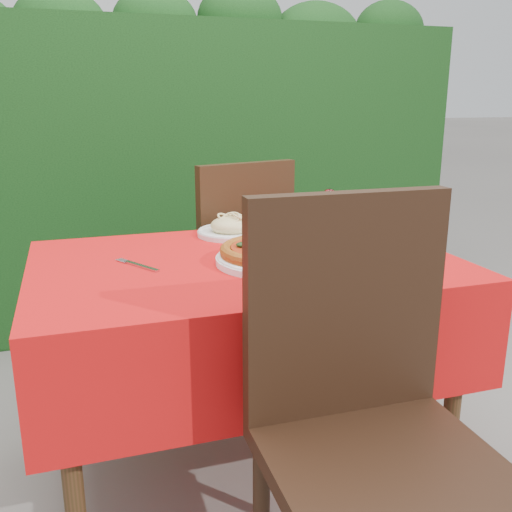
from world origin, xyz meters
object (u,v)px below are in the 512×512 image
object	(u,v)px
wine_glass	(329,202)
pasta_plate	(231,229)
fork	(142,266)
chair_far	(234,258)
pizza_plate	(275,253)
water_glass	(360,229)
chair_near	(366,406)

from	to	relation	value
wine_glass	pasta_plate	bearing A→B (deg)	170.24
fork	chair_far	bearing A→B (deg)	24.42
pizza_plate	wine_glass	xyz separation A→B (m)	(0.32, 0.32, 0.08)
water_glass	fork	xyz separation A→B (m)	(-0.75, -0.09, -0.04)
pasta_plate	fork	world-z (taller)	pasta_plate
chair_near	fork	size ratio (longest dim) A/B	5.18
wine_glass	fork	size ratio (longest dim) A/B	0.80
pizza_plate	water_glass	distance (m)	0.41
chair_near	pizza_plate	distance (m)	0.60
pizza_plate	pasta_plate	xyz separation A→B (m)	(-0.03, 0.38, -0.01)
water_glass	pizza_plate	bearing A→B (deg)	-155.58
water_glass	wine_glass	bearing A→B (deg)	107.46
water_glass	chair_near	bearing A→B (deg)	-116.55
chair_far	pizza_plate	xyz separation A→B (m)	(-0.08, -0.74, 0.22)
chair_near	pasta_plate	distance (m)	0.97
pizza_plate	wine_glass	size ratio (longest dim) A/B	2.64
chair_far	fork	xyz separation A→B (m)	(-0.46, -0.66, 0.19)
wine_glass	pizza_plate	bearing A→B (deg)	-135.28
chair_far	water_glass	size ratio (longest dim) A/B	10.69
pasta_plate	wine_glass	xyz separation A→B (m)	(0.35, -0.06, 0.09)
chair_near	pasta_plate	bearing A→B (deg)	92.62
chair_near	fork	bearing A→B (deg)	121.36
chair_far	wine_glass	distance (m)	0.57
chair_near	pizza_plate	world-z (taller)	chair_near
water_glass	fork	size ratio (longest dim) A/B	0.46
fork	chair_near	bearing A→B (deg)	-90.10
pizza_plate	pasta_plate	distance (m)	0.38
chair_far	pasta_plate	xyz separation A→B (m)	(-0.11, -0.36, 0.21)
chair_far	pizza_plate	bearing A→B (deg)	68.75
chair_far	fork	size ratio (longest dim) A/B	4.89
pasta_plate	wine_glass	bearing A→B (deg)	-9.76
chair_near	chair_far	xyz separation A→B (m)	(0.08, 1.31, -0.03)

